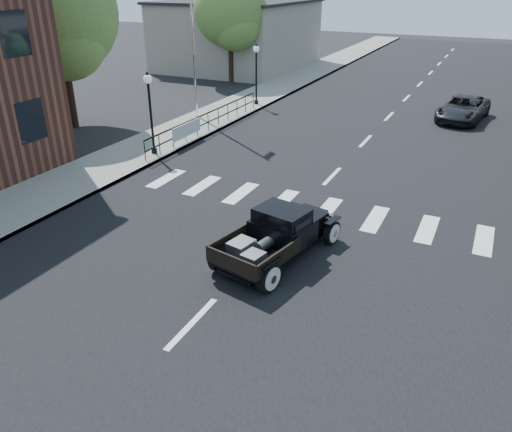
% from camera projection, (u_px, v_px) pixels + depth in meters
% --- Properties ---
extents(ground, '(120.00, 120.00, 0.00)m').
position_uv_depth(ground, '(252.00, 261.00, 13.52)').
color(ground, black).
rests_on(ground, ground).
extents(road, '(14.00, 80.00, 0.02)m').
position_uv_depth(road, '(380.00, 126.00, 25.67)').
color(road, black).
rests_on(road, ground).
extents(road_markings, '(12.00, 60.00, 0.06)m').
position_uv_depth(road_markings, '(354.00, 154.00, 21.62)').
color(road_markings, silver).
rests_on(road_markings, ground).
extents(sidewalk_left, '(3.00, 80.00, 0.15)m').
position_uv_depth(sidewalk_left, '(235.00, 107.00, 28.97)').
color(sidewalk_left, gray).
rests_on(sidewalk_left, ground).
extents(low_building_left, '(10.00, 12.00, 5.00)m').
position_uv_depth(low_building_left, '(239.00, 36.00, 41.00)').
color(low_building_left, gray).
rests_on(low_building_left, ground).
extents(railing, '(0.08, 10.00, 1.00)m').
position_uv_depth(railing, '(208.00, 120.00, 24.20)').
color(railing, black).
rests_on(railing, sidewalk_left).
extents(banner, '(0.04, 2.20, 0.60)m').
position_uv_depth(banner, '(187.00, 135.00, 22.64)').
color(banner, silver).
rests_on(banner, sidewalk_left).
extents(lamp_post_b, '(0.36, 0.36, 3.40)m').
position_uv_depth(lamp_post_b, '(151.00, 114.00, 20.55)').
color(lamp_post_b, black).
rests_on(lamp_post_b, sidewalk_left).
extents(lamp_post_c, '(0.36, 0.36, 3.40)m').
position_uv_depth(lamp_post_c, '(256.00, 74.00, 28.66)').
color(lamp_post_c, black).
rests_on(lamp_post_c, sidewalk_left).
extents(flagpole, '(0.12, 0.12, 10.99)m').
position_uv_depth(flagpole, '(191.00, 6.00, 24.39)').
color(flagpole, silver).
rests_on(flagpole, sidewalk_left).
extents(big_tree_near, '(5.56, 5.56, 8.17)m').
position_uv_depth(big_tree_near, '(62.00, 43.00, 23.71)').
color(big_tree_near, '#557632').
rests_on(big_tree_near, ground).
extents(big_tree_far, '(5.00, 5.00, 7.35)m').
position_uv_depth(big_tree_far, '(230.00, 28.00, 34.64)').
color(big_tree_far, '#557632').
rests_on(big_tree_far, ground).
extents(hotrod_pickup, '(2.76, 4.47, 1.44)m').
position_uv_depth(hotrod_pickup, '(278.00, 234.00, 13.39)').
color(hotrod_pickup, black).
rests_on(hotrod_pickup, ground).
extents(second_car, '(2.66, 4.72, 1.24)m').
position_uv_depth(second_car, '(463.00, 109.00, 26.38)').
color(second_car, black).
rests_on(second_car, ground).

